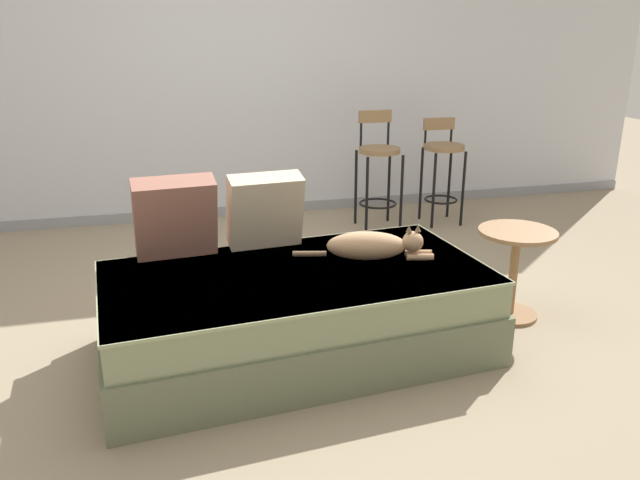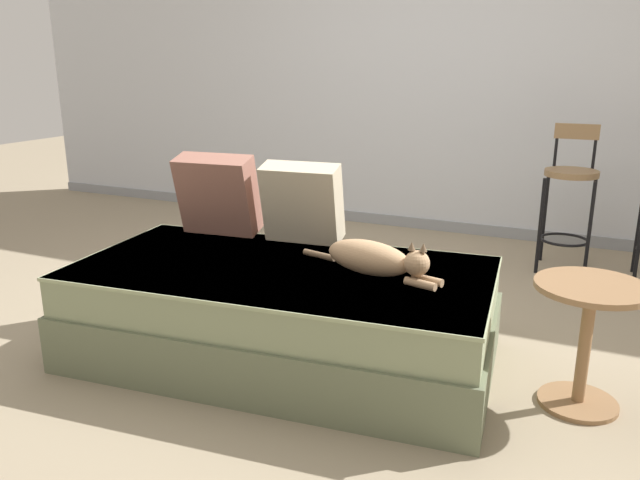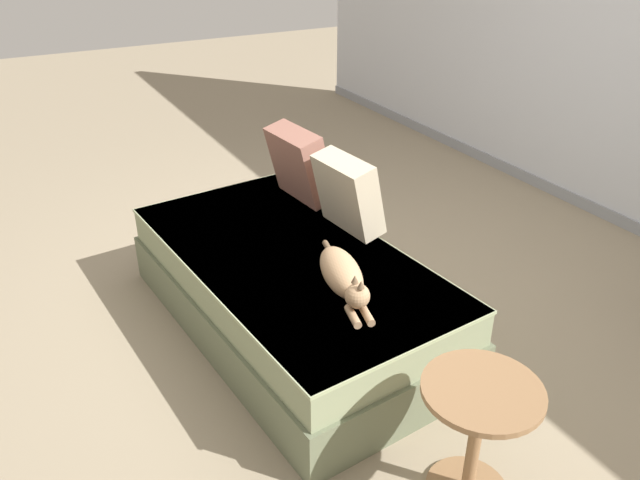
{
  "view_description": "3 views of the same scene",
  "coord_description": "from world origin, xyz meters",
  "px_view_note": "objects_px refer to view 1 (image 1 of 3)",
  "views": [
    {
      "loc": [
        -0.6,
        -3.25,
        1.62
      ],
      "look_at": [
        0.15,
        -0.3,
        0.58
      ],
      "focal_mm": 35.0,
      "sensor_mm": 36.0,
      "label": 1
    },
    {
      "loc": [
        1.28,
        -2.81,
        1.37
      ],
      "look_at": [
        0.15,
        -0.3,
        0.58
      ],
      "focal_mm": 35.0,
      "sensor_mm": 36.0,
      "label": 2
    },
    {
      "loc": [
        2.51,
        -1.59,
        2.04
      ],
      "look_at": [
        0.15,
        -0.3,
        0.58
      ],
      "focal_mm": 35.0,
      "sensor_mm": 36.0,
      "label": 3
    }
  ],
  "objects_px": {
    "cat": "(372,246)",
    "bar_stool_near_window": "(378,164)",
    "bar_stool_by_doorway": "(443,161)",
    "side_table": "(515,261)",
    "throw_pillow_middle": "(265,210)",
    "couch": "(297,312)",
    "throw_pillow_corner": "(175,217)"
  },
  "relations": [
    {
      "from": "bar_stool_near_window",
      "to": "side_table",
      "type": "xyz_separation_m",
      "value": [
        0.19,
        -1.84,
        -0.2
      ]
    },
    {
      "from": "throw_pillow_corner",
      "to": "side_table",
      "type": "relative_size",
      "value": 0.83
    },
    {
      "from": "throw_pillow_corner",
      "to": "throw_pillow_middle",
      "type": "bearing_deg",
      "value": 5.23
    },
    {
      "from": "throw_pillow_corner",
      "to": "throw_pillow_middle",
      "type": "relative_size",
      "value": 1.05
    },
    {
      "from": "cat",
      "to": "bar_stool_near_window",
      "type": "height_order",
      "value": "bar_stool_near_window"
    },
    {
      "from": "bar_stool_by_doorway",
      "to": "cat",
      "type": "bearing_deg",
      "value": -123.97
    },
    {
      "from": "throw_pillow_middle",
      "to": "cat",
      "type": "height_order",
      "value": "throw_pillow_middle"
    },
    {
      "from": "bar_stool_by_doorway",
      "to": "side_table",
      "type": "relative_size",
      "value": 1.68
    },
    {
      "from": "couch",
      "to": "bar_stool_by_doorway",
      "type": "relative_size",
      "value": 2.27
    },
    {
      "from": "couch",
      "to": "bar_stool_near_window",
      "type": "xyz_separation_m",
      "value": [
        1.12,
        1.96,
        0.31
      ]
    },
    {
      "from": "throw_pillow_middle",
      "to": "bar_stool_by_doorway",
      "type": "relative_size",
      "value": 0.47
    },
    {
      "from": "cat",
      "to": "bar_stool_near_window",
      "type": "xyz_separation_m",
      "value": [
        0.7,
        1.89,
        0.01
      ]
    },
    {
      "from": "bar_stool_near_window",
      "to": "bar_stool_by_doorway",
      "type": "distance_m",
      "value": 0.58
    },
    {
      "from": "throw_pillow_corner",
      "to": "side_table",
      "type": "distance_m",
      "value": 1.92
    },
    {
      "from": "couch",
      "to": "cat",
      "type": "height_order",
      "value": "cat"
    },
    {
      "from": "throw_pillow_corner",
      "to": "side_table",
      "type": "height_order",
      "value": "throw_pillow_corner"
    },
    {
      "from": "bar_stool_near_window",
      "to": "couch",
      "type": "bearing_deg",
      "value": -119.81
    },
    {
      "from": "throw_pillow_middle",
      "to": "side_table",
      "type": "distance_m",
      "value": 1.46
    },
    {
      "from": "couch",
      "to": "bar_stool_by_doorway",
      "type": "height_order",
      "value": "bar_stool_by_doorway"
    },
    {
      "from": "couch",
      "to": "bar_stool_near_window",
      "type": "relative_size",
      "value": 2.08
    },
    {
      "from": "throw_pillow_middle",
      "to": "couch",
      "type": "bearing_deg",
      "value": -77.96
    },
    {
      "from": "bar_stool_near_window",
      "to": "side_table",
      "type": "relative_size",
      "value": 1.83
    },
    {
      "from": "cat",
      "to": "bar_stool_near_window",
      "type": "bearing_deg",
      "value": 69.76
    },
    {
      "from": "couch",
      "to": "bar_stool_near_window",
      "type": "bearing_deg",
      "value": 60.19
    },
    {
      "from": "cat",
      "to": "side_table",
      "type": "height_order",
      "value": "cat"
    },
    {
      "from": "throw_pillow_corner",
      "to": "cat",
      "type": "relative_size",
      "value": 0.61
    },
    {
      "from": "bar_stool_by_doorway",
      "to": "side_table",
      "type": "xyz_separation_m",
      "value": [
        -0.39,
        -1.84,
        -0.2
      ]
    },
    {
      "from": "side_table",
      "to": "cat",
      "type": "bearing_deg",
      "value": -176.74
    },
    {
      "from": "throw_pillow_corner",
      "to": "throw_pillow_middle",
      "type": "height_order",
      "value": "throw_pillow_corner"
    },
    {
      "from": "couch",
      "to": "side_table",
      "type": "distance_m",
      "value": 1.32
    },
    {
      "from": "throw_pillow_middle",
      "to": "bar_stool_by_doorway",
      "type": "bearing_deg",
      "value": 41.19
    },
    {
      "from": "throw_pillow_corner",
      "to": "bar_stool_by_doorway",
      "type": "relative_size",
      "value": 0.5
    }
  ]
}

